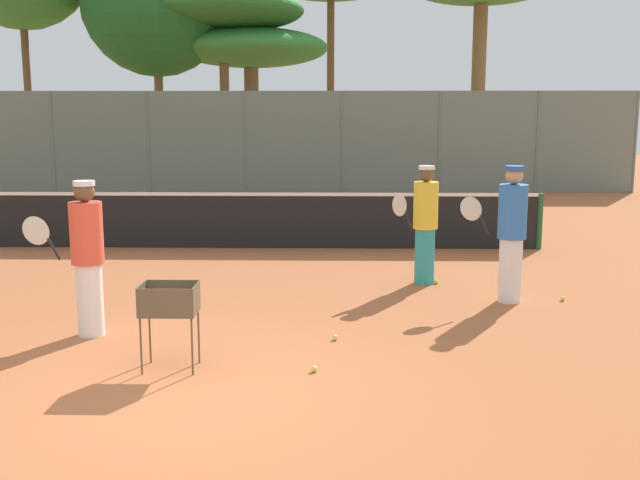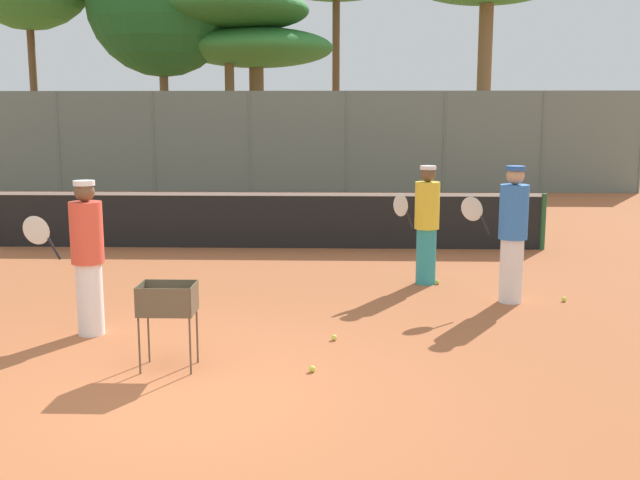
{
  "view_description": "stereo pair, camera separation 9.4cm",
  "coord_description": "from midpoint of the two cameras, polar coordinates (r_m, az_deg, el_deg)",
  "views": [
    {
      "loc": [
        1.39,
        -6.43,
        2.59
      ],
      "look_at": [
        1.19,
        2.81,
        1.0
      ],
      "focal_mm": 42.0,
      "sensor_mm": 36.0,
      "label": 1
    },
    {
      "loc": [
        1.48,
        -6.43,
        2.59
      ],
      "look_at": [
        1.19,
        2.81,
        1.0
      ],
      "focal_mm": 42.0,
      "sensor_mm": 36.0,
      "label": 2
    }
  ],
  "objects": [
    {
      "name": "tennis_ball_1",
      "position": [
        14.06,
        15.2,
        -1.07
      ],
      "size": [
        0.07,
        0.07,
        0.07
      ],
      "primitive_type": "sphere",
      "color": "#D1E54C",
      "rests_on": "ground_plane"
    },
    {
      "name": "ground_plane",
      "position": [
        7.08,
        -10.23,
        -11.85
      ],
      "size": [
        80.0,
        80.0,
        0.0
      ],
      "primitive_type": "plane",
      "color": "#B26038"
    },
    {
      "name": "tennis_ball_4",
      "position": [
        8.65,
        1.4,
        -7.44
      ],
      "size": [
        0.07,
        0.07,
        0.07
      ],
      "primitive_type": "sphere",
      "color": "#D1E54C",
      "rests_on": "ground_plane"
    },
    {
      "name": "tennis_ball_3",
      "position": [
        11.53,
        9.18,
        -3.19
      ],
      "size": [
        0.07,
        0.07,
        0.07
      ],
      "primitive_type": "sphere",
      "color": "#D1E54C",
      "rests_on": "ground_plane"
    },
    {
      "name": "tennis_net",
      "position": [
        14.35,
        -3.95,
        1.59
      ],
      "size": [
        10.63,
        0.1,
        1.07
      ],
      "color": "#26592D",
      "rests_on": "ground_plane"
    },
    {
      "name": "parked_car",
      "position": [
        27.5,
        9.48,
        5.59
      ],
      "size": [
        4.2,
        1.7,
        1.6
      ],
      "color": "#232328",
      "rests_on": "ground_plane"
    },
    {
      "name": "ball_cart",
      "position": [
        7.72,
        -11.21,
        -4.92
      ],
      "size": [
        0.56,
        0.41,
        0.88
      ],
      "color": "brown",
      "rests_on": "ground_plane"
    },
    {
      "name": "tree_0",
      "position": [
        26.61,
        -6.91,
        16.9
      ],
      "size": [
        5.5,
        5.5,
        6.67
      ],
      "color": "brown",
      "rests_on": "ground_plane"
    },
    {
      "name": "tree_1",
      "position": [
        27.1,
        -11.91,
        17.33
      ],
      "size": [
        5.02,
        5.02,
        8.79
      ],
      "color": "brown",
      "rests_on": "ground_plane"
    },
    {
      "name": "player_yellow_shirt",
      "position": [
        10.49,
        14.69,
        0.56
      ],
      "size": [
        0.95,
        0.39,
        1.87
      ],
      "rotation": [
        0.0,
        0.0,
        3.1
      ],
      "color": "white",
      "rests_on": "ground_plane"
    },
    {
      "name": "player_red_cap",
      "position": [
        9.06,
        -17.05,
        -1.16
      ],
      "size": [
        0.93,
        0.38,
        1.82
      ],
      "rotation": [
        0.0,
        0.0,
        3.34
      ],
      "color": "white",
      "rests_on": "ground_plane"
    },
    {
      "name": "player_white_outfit",
      "position": [
        11.39,
        8.34,
        1.28
      ],
      "size": [
        0.77,
        0.67,
        1.8
      ],
      "rotation": [
        0.0,
        0.0,
        3.83
      ],
      "color": "teal",
      "rests_on": "ground_plane"
    },
    {
      "name": "tennis_ball_2",
      "position": [
        10.91,
        18.34,
        -4.3
      ],
      "size": [
        0.07,
        0.07,
        0.07
      ],
      "primitive_type": "sphere",
      "color": "#D1E54C",
      "rests_on": "ground_plane"
    },
    {
      "name": "back_fence",
      "position": [
        24.41,
        -1.58,
        7.48
      ],
      "size": [
        22.06,
        0.08,
        3.25
      ],
      "color": "slate",
      "rests_on": "ground_plane"
    },
    {
      "name": "tennis_ball_0",
      "position": [
        7.64,
        -0.24,
        -9.79
      ],
      "size": [
        0.07,
        0.07,
        0.07
      ],
      "primitive_type": "sphere",
      "color": "#D1E54C",
      "rests_on": "ground_plane"
    },
    {
      "name": "tree_4",
      "position": [
        27.26,
        -4.79,
        14.22
      ],
      "size": [
        5.44,
        5.44,
        5.49
      ],
      "color": "brown",
      "rests_on": "ground_plane"
    }
  ]
}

